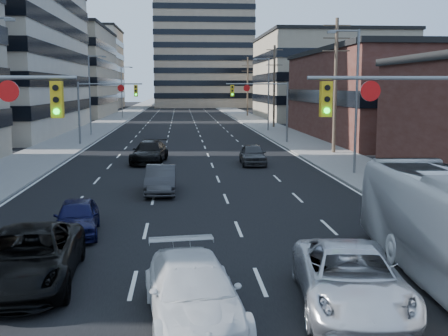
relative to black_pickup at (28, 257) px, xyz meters
name	(u,v)px	position (x,y,z in m)	size (l,w,h in m)	color
road_surface	(182,109)	(4.72, 123.70, -0.79)	(18.00, 300.00, 0.02)	black
sidewalk_left	(135,109)	(-6.78, 123.70, -0.72)	(5.00, 300.00, 0.15)	slate
sidewalk_right	(228,109)	(16.22, 123.70, -0.72)	(5.00, 300.00, 0.15)	slate
office_left_far	(54,73)	(-19.28, 93.70, 7.20)	(20.00, 30.00, 16.00)	gray
storefront_right_mid	(407,96)	(28.72, 43.70, 3.70)	(20.00, 30.00, 9.00)	#472119
office_right_far	(326,78)	(29.72, 81.70, 6.20)	(22.00, 28.00, 14.00)	gray
apartment_tower	(202,1)	(10.72, 143.70, 28.20)	(26.00, 26.00, 58.00)	gray
bg_block_left	(73,69)	(-23.28, 133.70, 9.20)	(24.00, 24.00, 20.00)	#ADA089
bg_block_right	(310,85)	(36.72, 123.70, 5.20)	(22.00, 22.00, 12.00)	gray
signal_near_right	(429,125)	(12.17, 1.70, 3.53)	(6.59, 0.33, 6.00)	slate
signal_far_left	(103,100)	(-2.96, 38.70, 3.50)	(6.09, 0.33, 6.00)	slate
signal_far_right	(264,100)	(12.40, 38.70, 3.50)	(6.09, 0.33, 6.00)	slate
utility_pole_block	(335,84)	(16.92, 29.70, 4.98)	(2.20, 0.28, 11.00)	#4C3D2D
utility_pole_midblock	(274,85)	(16.92, 59.70, 4.98)	(2.20, 0.28, 11.00)	#4C3D2D
utility_pole_distant	(248,85)	(16.92, 89.70, 4.98)	(2.20, 0.28, 11.00)	#4C3D2D
streetlight_left_mid	(91,91)	(-5.62, 48.70, 4.25)	(2.03, 0.22, 9.00)	slate
streetlight_left_far	(123,89)	(-5.62, 83.70, 4.25)	(2.03, 0.22, 9.00)	slate
streetlight_right_near	(354,95)	(15.06, 18.70, 4.25)	(2.03, 0.22, 9.00)	slate
streetlight_right_far	(267,91)	(15.06, 53.70, 4.25)	(2.03, 0.22, 9.00)	slate
black_pickup	(28,257)	(0.00, 0.00, 0.00)	(2.65, 5.75, 1.60)	black
white_van	(193,292)	(4.55, -2.92, -0.05)	(2.10, 5.16, 1.50)	silver
silver_suv	(351,278)	(8.53, -2.31, -0.03)	(2.55, 5.53, 1.54)	silver
sedan_blue	(77,217)	(0.38, 5.41, -0.13)	(1.59, 3.95, 1.35)	black
sedan_grey_center	(161,180)	(3.25, 13.52, -0.08)	(1.53, 4.39, 1.45)	#2E2E30
sedan_black_far	(150,152)	(2.03, 25.34, -0.01)	(2.22, 5.47, 1.59)	black
sedan_grey_right	(253,154)	(9.43, 23.92, -0.06)	(1.76, 4.36, 1.49)	#353538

